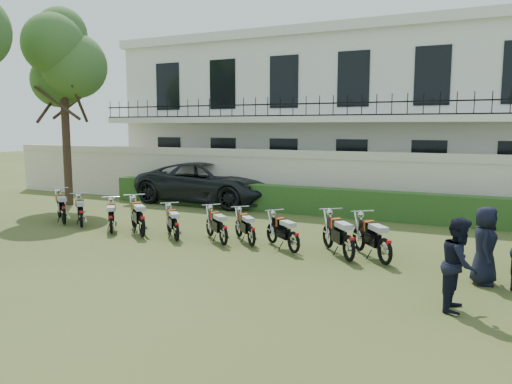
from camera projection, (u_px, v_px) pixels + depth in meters
ground at (183, 258)px, 12.30m from camera, size 100.00×100.00×0.00m
perimeter_wall at (299, 180)px, 19.29m from camera, size 30.00×0.35×2.30m
hedge at (317, 201)px, 18.23m from camera, size 18.00×0.60×1.00m
building at (343, 116)px, 24.28m from camera, size 20.40×9.60×7.40m
tree_west_near at (63, 59)px, 19.85m from camera, size 3.40×3.20×7.90m
motorcycle_0 at (63, 210)px, 16.27m from camera, size 1.65×1.29×1.09m
motorcycle_1 at (81, 214)px, 15.80m from camera, size 1.38×1.28×0.98m
motorcycle_2 at (111, 220)px, 14.89m from camera, size 1.24×1.42×0.98m
motorcycle_3 at (142, 221)px, 14.41m from camera, size 1.59×1.41×1.11m
motorcycle_4 at (176, 227)px, 13.92m from camera, size 1.30×1.29×0.95m
motorcycle_5 at (223, 230)px, 13.42m from camera, size 1.39×1.26×0.98m
motorcycle_6 at (252, 231)px, 13.34m from camera, size 1.26×1.28×0.94m
motorcycle_7 at (294, 237)px, 12.58m from camera, size 1.43×1.18×0.97m
motorcycle_8 at (349, 242)px, 11.81m from camera, size 1.32×1.63×1.09m
motorcycle_9 at (385, 245)px, 11.50m from camera, size 1.35×1.59×1.09m
suv at (209, 183)px, 20.94m from camera, size 6.31×3.09×1.72m
officer_1 at (459, 264)px, 8.71m from camera, size 0.67×0.83×1.65m
officer_3 at (485, 246)px, 10.16m from camera, size 0.54×0.80×1.61m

